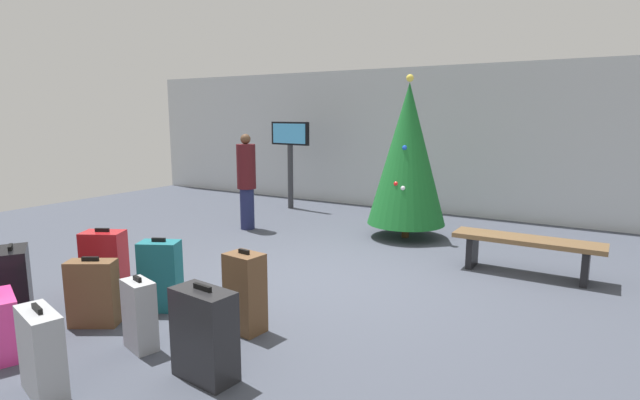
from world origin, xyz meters
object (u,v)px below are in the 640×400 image
Objects in this scene: suitcase_7 at (93,293)px; suitcase_6 at (42,353)px; holiday_tree at (408,154)px; suitcase_3 at (161,276)px; suitcase_2 at (105,264)px; flight_info_kiosk at (290,147)px; waiting_bench at (527,246)px; suitcase_1 at (245,293)px; suitcase_8 at (14,285)px; suitcase_5 at (140,315)px; traveller_0 at (246,179)px; suitcase_4 at (204,334)px.

suitcase_6 is at bearing -50.17° from suitcase_7.
suitcase_3 is (-1.00, -4.23, -1.01)m from holiday_tree.
suitcase_2 is at bearing -177.24° from suitcase_3.
flight_info_kiosk is 5.68m from waiting_bench.
suitcase_1 is 1.68m from suitcase_6.
suitcase_3 reaches higher than suitcase_8.
waiting_bench is 2.64× the size of suitcase_6.
suitcase_2 is at bearing 132.93° from suitcase_6.
suitcase_6 is at bearing -90.51° from suitcase_5.
flight_info_kiosk is 1.11× the size of traveller_0.
flight_info_kiosk is 2.47× the size of suitcase_4.
traveller_0 is 2.57× the size of suitcase_5.
waiting_bench is 5.02m from suitcase_7.
suitcase_1 is at bearing -59.04° from flight_info_kiosk.
traveller_0 is at bearing 113.84° from suitcase_6.
suitcase_5 is (1.40, -0.66, -0.06)m from suitcase_2.
flight_info_kiosk is at bearing 156.91° from waiting_bench.
holiday_tree is 3.43× the size of suitcase_3.
suitcase_4 is (2.23, -0.72, -0.01)m from suitcase_2.
suitcase_8 is at bearing -80.12° from flight_info_kiosk.
traveller_0 is at bearing 178.18° from waiting_bench.
holiday_tree is 3.33× the size of suitcase_1.
suitcase_5 reaches higher than waiting_bench.
suitcase_8 is (-1.01, -0.93, -0.00)m from suitcase_3.
suitcase_2 is 1.01× the size of suitcase_8.
suitcase_1 is 1.09m from suitcase_3.
suitcase_1 is at bearing 2.68° from suitcase_2.
flight_info_kiosk is 2.35× the size of suitcase_1.
traveller_0 is 2.12× the size of suitcase_1.
holiday_tree reaches higher than suitcase_1.
suitcase_6 is at bearing -136.90° from suitcase_4.
holiday_tree is 1.57× the size of traveller_0.
suitcase_5 is at bearing 175.71° from suitcase_4.
holiday_tree is at bearing 85.33° from suitcase_6.
flight_info_kiosk is at bearing 119.51° from suitcase_4.
holiday_tree is 5.10m from suitcase_4.
flight_info_kiosk is at bearing 159.68° from holiday_tree.
suitcase_6 is (2.15, -4.88, -0.57)m from traveller_0.
suitcase_3 is at bearing 2.76° from suitcase_2.
flight_info_kiosk is at bearing 99.88° from suitcase_8.
flight_info_kiosk reaches higher than suitcase_2.
suitcase_2 reaches higher than waiting_bench.
flight_info_kiosk is at bearing 111.44° from suitcase_3.
suitcase_2 reaches higher than suitcase_5.
waiting_bench is at bearing 49.16° from suitcase_7.
suitcase_3 is 1.13× the size of suitcase_6.
traveller_0 is 3.50m from suitcase_2.
suitcase_4 is 1.62m from suitcase_7.
suitcase_3 is 1.13× the size of suitcase_7.
suitcase_7 is at bearing -72.68° from flight_info_kiosk.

